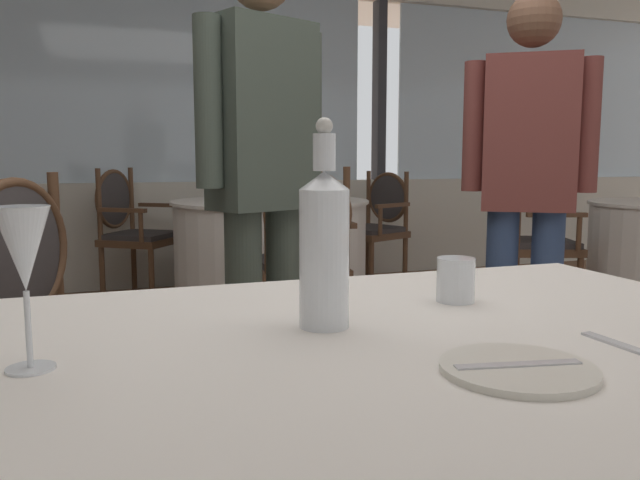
% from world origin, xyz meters
% --- Properties ---
extents(window_wall_far, '(10.95, 0.14, 2.66)m').
position_xyz_m(window_wall_far, '(-0.00, 3.64, 1.07)').
color(window_wall_far, silver).
rests_on(window_wall_far, ground_plane).
extents(side_plate, '(0.21, 0.21, 0.01)m').
position_xyz_m(side_plate, '(-0.14, -0.98, 0.76)').
color(side_plate, silver).
rests_on(side_plate, foreground_table).
extents(butter_knife, '(0.17, 0.05, 0.00)m').
position_xyz_m(butter_knife, '(-0.14, -0.98, 0.77)').
color(butter_knife, silver).
rests_on(butter_knife, foreground_table).
extents(dinner_fork, '(0.02, 0.18, 0.00)m').
position_xyz_m(dinner_fork, '(0.08, -0.95, 0.76)').
color(dinner_fork, silver).
rests_on(dinner_fork, foreground_table).
extents(water_bottle, '(0.08, 0.08, 0.35)m').
position_xyz_m(water_bottle, '(-0.31, -0.68, 0.90)').
color(water_bottle, white).
rests_on(water_bottle, foreground_table).
extents(wine_glass, '(0.07, 0.07, 0.22)m').
position_xyz_m(wine_glass, '(-0.75, -0.76, 0.92)').
color(wine_glass, white).
rests_on(wine_glass, foreground_table).
extents(water_tumbler, '(0.07, 0.07, 0.09)m').
position_xyz_m(water_tumbler, '(-0.00, -0.59, 0.80)').
color(water_tumbler, white).
rests_on(water_tumbler, foreground_table).
extents(background_table_0, '(1.34, 1.34, 0.76)m').
position_xyz_m(background_table_0, '(0.43, 2.53, 0.38)').
color(background_table_0, white).
rests_on(background_table_0, ground_plane).
extents(dining_chair_0_0, '(0.64, 0.66, 0.97)m').
position_xyz_m(dining_chair_0_0, '(-0.47, 3.17, 0.57)').
color(dining_chair_0_0, brown).
rests_on(dining_chair_0_0, ground_plane).
extents(dining_chair_0_1, '(0.57, 0.51, 1.00)m').
position_xyz_m(dining_chair_0_1, '(0.32, 1.43, 0.59)').
color(dining_chair_0_1, brown).
rests_on(dining_chair_0_1, ground_plane).
extents(dining_chair_0_2, '(0.61, 0.64, 0.94)m').
position_xyz_m(dining_chair_0_2, '(1.42, 2.98, 0.55)').
color(dining_chair_0_2, brown).
rests_on(dining_chair_0_2, ground_plane).
extents(dining_chair_2_0, '(0.59, 0.63, 0.92)m').
position_xyz_m(dining_chair_2_0, '(1.96, 1.80, 0.55)').
color(dining_chair_2_0, brown).
rests_on(dining_chair_2_0, ground_plane).
extents(diner_person_0, '(0.49, 0.33, 1.76)m').
position_xyz_m(diner_person_0, '(-0.11, 0.52, 1.01)').
color(diner_person_0, '#424C42').
rests_on(diner_person_0, ground_plane).
extents(diner_person_1, '(0.45, 0.37, 1.69)m').
position_xyz_m(diner_person_1, '(1.00, 0.53, 0.97)').
color(diner_person_1, '#334770').
rests_on(diner_person_1, ground_plane).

